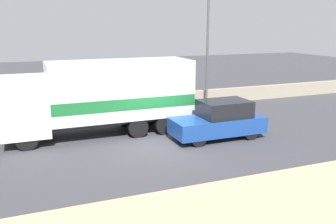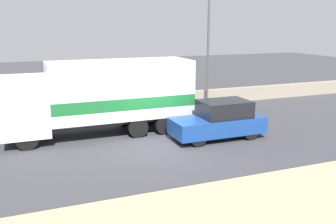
{
  "view_description": "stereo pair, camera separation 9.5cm",
  "coord_description": "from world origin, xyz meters",
  "views": [
    {
      "loc": [
        -5.36,
        -14.14,
        5.05
      ],
      "look_at": [
        0.83,
        1.26,
        1.1
      ],
      "focal_mm": 40.0,
      "sensor_mm": 36.0,
      "label": 1
    },
    {
      "loc": [
        -5.27,
        -14.18,
        5.05
      ],
      "look_at": [
        0.83,
        1.26,
        1.1
      ],
      "focal_mm": 40.0,
      "sensor_mm": 36.0,
      "label": 2
    }
  ],
  "objects": [
    {
      "name": "car_hatchback",
      "position": [
        2.8,
        -0.02,
        0.83
      ],
      "size": [
        4.17,
        1.71,
        1.71
      ],
      "rotation": [
        0.0,
        0.0,
        3.14
      ],
      "color": "navy",
      "rests_on": "ground_plane"
    },
    {
      "name": "stone_wall_backdrop",
      "position": [
        0.0,
        6.77,
        0.45
      ],
      "size": [
        60.0,
        0.35,
        0.9
      ],
      "color": "gray",
      "rests_on": "ground_plane"
    },
    {
      "name": "street_lamp",
      "position": [
        5.38,
        6.17,
        4.51
      ],
      "size": [
        0.56,
        0.28,
        7.9
      ],
      "color": "#4C4C51",
      "rests_on": "ground_plane"
    },
    {
      "name": "box_truck",
      "position": [
        -1.83,
        2.53,
        1.86
      ],
      "size": [
        8.49,
        2.46,
        3.38
      ],
      "rotation": [
        0.0,
        0.0,
        3.14
      ],
      "color": "silver",
      "rests_on": "ground_plane"
    },
    {
      "name": "dirt_shoulder_foreground",
      "position": [
        0.0,
        -6.41,
        0.02
      ],
      "size": [
        60.0,
        4.34,
        0.04
      ],
      "color": "tan",
      "rests_on": "ground_plane"
    },
    {
      "name": "ground_plane",
      "position": [
        0.0,
        0.0,
        0.0
      ],
      "size": [
        80.0,
        80.0,
        0.0
      ],
      "primitive_type": "plane",
      "color": "#38383D"
    }
  ]
}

